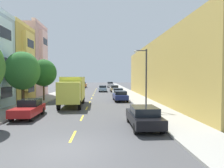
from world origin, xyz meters
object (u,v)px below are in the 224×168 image
Objects in this scene: parked_sedan_black at (144,116)px; moving_sky_sedan at (103,88)px; parked_hatchback_red at (29,109)px; parked_sedan_navy at (120,96)px; street_tree_second at (23,71)px; street_tree_third at (44,73)px; delivery_box_truck at (73,89)px; parked_wagon_champagne at (114,88)px; parked_wagon_burgundy at (81,86)px; street_lamp at (145,74)px; parked_pickup_orange at (83,85)px; parked_pickup_silver at (110,85)px; parked_sedan_white at (118,92)px.

parked_sedan_black and moving_sky_sedan have the same top height.
parked_hatchback_red is 0.88× the size of parked_sedan_navy.
street_tree_second is 1.03× the size of street_tree_third.
delivery_box_truck is at bearing 33.50° from street_tree_second.
parked_sedan_navy is at bearing -82.23° from moving_sky_sedan.
parked_sedan_navy is 17.39m from parked_wagon_champagne.
moving_sky_sedan is (-2.63, 32.19, 0.00)m from parked_sedan_black.
parked_wagon_burgundy is 29.89m from parked_sedan_navy.
street_tree_second is 1.24× the size of parked_wagon_burgundy.
parked_pickup_orange is at bearing 103.33° from street_lamp.
delivery_box_truck is at bearing -146.23° from parked_sedan_navy.
parked_wagon_champagne is (8.89, 28.26, 0.05)m from parked_hatchback_red.
parked_pickup_silver is (10.75, 36.66, -3.12)m from street_tree_third.
parked_pickup_silver reaches higher than parked_hatchback_red.
parked_sedan_black is at bearing -80.01° from parked_pickup_orange.
delivery_box_truck is at bearing -99.45° from moving_sky_sedan.
parked_sedan_white is at bearing 59.38° from delivery_box_truck.
parked_wagon_champagne reaches higher than parked_sedan_navy.
delivery_box_truck is at bearing -85.62° from parked_wagon_burgundy.
street_tree_third is 28.84m from parked_wagon_burgundy.
street_lamp is 1.27× the size of parked_wagon_champagne.
parked_sedan_navy is at bearing -90.79° from parked_wagon_champagne.
parked_sedan_white is at bearing -73.24° from parked_pickup_orange.
parked_sedan_black is (8.88, -3.67, -0.01)m from parked_hatchback_red.
parked_wagon_burgundy reaches higher than moving_sky_sedan.
parked_hatchback_red is 46.72m from parked_pickup_orange.
street_lamp reaches higher than street_tree_second.
parked_wagon_burgundy reaches higher than parked_sedan_white.
street_tree_second is 17.63m from parked_sedan_white.
delivery_box_truck reaches higher than parked_pickup_silver.
street_tree_second reaches higher than parked_sedan_white.
parked_wagon_champagne is 2.66m from moving_sky_sedan.
parked_wagon_burgundy is at bearing 106.56° from parked_sedan_navy.
parked_sedan_black and parked_sedan_navy have the same top height.
street_lamp is 1.13× the size of parked_pickup_silver.
parked_hatchback_red is (-10.38, -2.94, -2.92)m from street_lamp.
parked_sedan_black is at bearing -89.10° from parked_sedan_navy.
parked_hatchback_red is (1.96, -3.81, -3.25)m from street_tree_second.
delivery_box_truck is (-7.74, 3.91, -1.76)m from street_lamp.
street_lamp is at bearing -26.79° from delivery_box_truck.
parked_pickup_silver reaches higher than moving_sky_sedan.
parked_pickup_orange is at bearing 91.01° from parked_wagon_burgundy.
parked_hatchback_red is at bearing -111.06° from delivery_box_truck.
parked_wagon_champagne is 0.89× the size of parked_pickup_orange.
parked_wagon_champagne is at bearing 89.98° from parked_sedan_black.
parked_hatchback_red is at bearing -62.80° from street_tree_second.
parked_hatchback_red is at bearing -90.19° from parked_wagon_burgundy.
parked_hatchback_red is (-0.13, -39.52, -0.05)m from parked_wagon_burgundy.
parked_hatchback_red is at bearing -79.85° from street_tree_third.
moving_sky_sedan is at bearing 97.77° from parked_sedan_navy.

